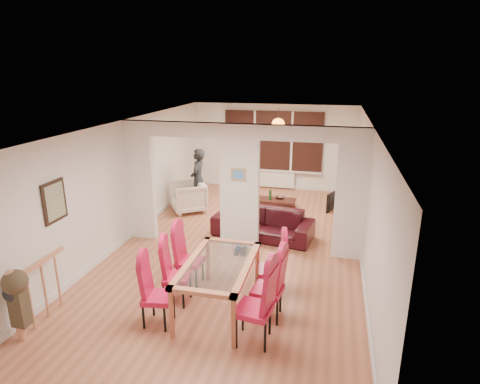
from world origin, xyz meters
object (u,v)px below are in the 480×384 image
(dining_chair_lc, at_px, (190,257))
(sofa, at_px, (263,223))
(dining_chair_ra, at_px, (254,304))
(television, at_px, (331,199))
(armchair, at_px, (188,197))
(dining_chair_lb, at_px, (176,273))
(bowl, at_px, (280,197))
(coffee_table, at_px, (276,204))
(dining_chair_rc, at_px, (271,266))
(dining_chair_rb, at_px, (268,285))
(person, at_px, (198,180))
(dining_chair_la, at_px, (158,293))
(bottle, at_px, (270,195))
(dining_table, at_px, (219,286))

(dining_chair_lc, distance_m, sofa, 2.51)
(dining_chair_ra, relative_size, television, 1.34)
(television, bearing_deg, armchair, 129.87)
(dining_chair_lb, distance_m, dining_chair_ra, 1.55)
(dining_chair_ra, relative_size, bowl, 4.99)
(coffee_table, bearing_deg, television, 11.37)
(dining_chair_lc, distance_m, dining_chair_rc, 1.41)
(dining_chair_rb, relative_size, person, 0.66)
(dining_chair_lb, bearing_deg, person, 94.03)
(dining_chair_la, distance_m, television, 6.27)
(armchair, bearing_deg, television, 72.86)
(dining_chair_ra, bearing_deg, bowl, 103.70)
(dining_chair_la, relative_size, person, 0.63)
(person, bearing_deg, dining_chair_rc, 33.36)
(dining_chair_lb, xyz_separation_m, person, (-1.11, 4.32, 0.31))
(dining_chair_rb, relative_size, bowl, 4.61)
(dining_chair_lb, height_order, bowl, dining_chair_lb)
(sofa, bearing_deg, dining_chair_lc, -100.64)
(person, xyz_separation_m, bowl, (2.08, 0.69, -0.56))
(dining_chair_rb, bearing_deg, dining_chair_lc, 164.76)
(dining_chair_la, relative_size, sofa, 0.47)
(dining_chair_lb, xyz_separation_m, television, (2.33, 5.19, -0.26))
(dining_chair_rb, relative_size, coffee_table, 1.07)
(dining_chair_rb, height_order, bowl, dining_chair_rb)
(sofa, relative_size, bowl, 9.29)
(dining_chair_lc, bearing_deg, dining_chair_rb, -21.36)
(sofa, height_order, bottle, sofa)
(dining_chair_rb, xyz_separation_m, television, (0.85, 5.27, -0.29))
(dining_chair_la, bearing_deg, sofa, 66.34)
(dining_chair_lc, bearing_deg, television, 65.33)
(dining_chair_rb, relative_size, sofa, 0.50)
(dining_chair_lb, bearing_deg, sofa, 62.71)
(person, relative_size, bottle, 5.64)
(dining_table, distance_m, sofa, 2.96)
(dining_chair_la, height_order, dining_chair_lc, dining_chair_lc)
(bottle, distance_m, bowl, 0.32)
(dining_chair_la, xyz_separation_m, dining_chair_lc, (0.07, 1.15, 0.01))
(coffee_table, bearing_deg, person, -163.89)
(bottle, bearing_deg, bowl, 37.51)
(dining_table, relative_size, dining_chair_ra, 1.48)
(dining_chair_rb, xyz_separation_m, armchair, (-2.81, 4.19, -0.15))
(dining_table, distance_m, dining_chair_lb, 0.73)
(person, bearing_deg, dining_chair_rb, 29.79)
(dining_chair_la, xyz_separation_m, dining_chair_lb, (0.05, 0.61, -0.01))
(dining_chair_lb, xyz_separation_m, dining_chair_ra, (1.39, -0.68, 0.08))
(coffee_table, bearing_deg, dining_chair_la, -99.71)
(bottle, bearing_deg, coffee_table, 23.56)
(dining_chair_lc, height_order, bowl, dining_chair_lc)
(sofa, relative_size, armchair, 2.56)
(sofa, height_order, person, person)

